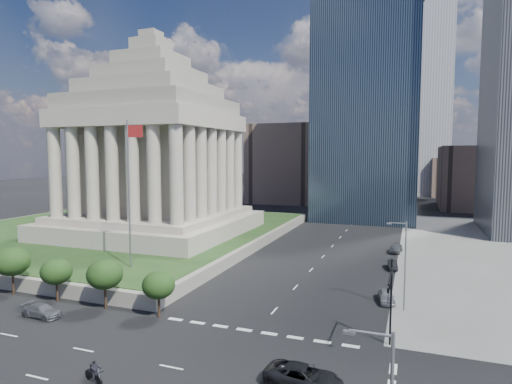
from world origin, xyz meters
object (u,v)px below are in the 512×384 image
at_px(war_memorial, 153,134).
at_px(parked_sedan_far, 396,248).
at_px(motorcycle_trail, 93,371).
at_px(street_lamp_north, 404,261).
at_px(parked_sedan_near, 386,296).
at_px(flagpole, 130,186).
at_px(traffic_signal_ne, 390,295).
at_px(pickup_truck, 304,377).
at_px(suv_grey, 42,311).
at_px(parked_sedan_mid, 393,265).

distance_m(war_memorial, parked_sedan_far, 50.37).
bearing_deg(motorcycle_trail, war_memorial, 138.32).
bearing_deg(street_lamp_north, parked_sedan_near, 130.15).
height_order(war_memorial, flagpole, war_memorial).
xyz_separation_m(traffic_signal_ne, parked_sedan_far, (-1.00, 40.76, -4.47)).
height_order(pickup_truck, suv_grey, pickup_truck).
xyz_separation_m(flagpole, traffic_signal_ne, (34.33, -10.30, -7.86)).
xyz_separation_m(war_memorial, traffic_signal_ne, (46.50, -34.30, -16.15)).
height_order(flagpole, street_lamp_north, flagpole).
xyz_separation_m(war_memorial, pickup_truck, (40.85, -42.20, -20.58)).
height_order(street_lamp_north, suv_grey, street_lamp_north).
bearing_deg(motorcycle_trail, street_lamp_north, 67.72).
xyz_separation_m(war_memorial, flagpole, (12.17, -24.00, -8.29)).
xyz_separation_m(parked_sedan_far, motorcycle_trail, (-19.81, -53.51, 0.10)).
bearing_deg(war_memorial, parked_sedan_near, -24.60).
distance_m(traffic_signal_ne, parked_sedan_near, 14.25).
bearing_deg(parked_sedan_mid, motorcycle_trail, -121.59).
height_order(war_memorial, parked_sedan_far, war_memorial).
relative_size(suv_grey, motorcycle_trail, 1.96).
bearing_deg(parked_sedan_near, war_memorial, 145.67).
height_order(flagpole, motorcycle_trail, flagpole).
relative_size(traffic_signal_ne, parked_sedan_near, 1.89).
bearing_deg(street_lamp_north, motorcycle_trail, -131.96).
xyz_separation_m(war_memorial, suv_grey, (11.24, -38.34, -20.73)).
relative_size(war_memorial, pickup_truck, 6.61).
relative_size(war_memorial, motorcycle_trail, 16.45).
xyz_separation_m(war_memorial, motorcycle_trail, (25.69, -47.06, -20.52)).
xyz_separation_m(parked_sedan_near, parked_sedan_mid, (0.00, 15.50, -0.10)).
height_order(pickup_truck, motorcycle_trail, motorcycle_trail).
relative_size(flagpole, parked_sedan_far, 4.34).
distance_m(traffic_signal_ne, parked_sedan_far, 41.01).
relative_size(traffic_signal_ne, parked_sedan_mid, 2.13).
distance_m(war_memorial, street_lamp_north, 54.92).
distance_m(traffic_signal_ne, suv_grey, 35.78).
relative_size(flagpole, traffic_signal_ne, 2.50).
height_order(traffic_signal_ne, motorcycle_trail, traffic_signal_ne).
bearing_deg(motorcycle_trail, parked_sedan_far, 89.37).
xyz_separation_m(parked_sedan_near, parked_sedan_far, (0.00, 27.29, 0.06)).
relative_size(street_lamp_north, parked_sedan_mid, 2.67).
bearing_deg(suv_grey, war_memorial, 20.33).
bearing_deg(suv_grey, pickup_truck, -93.45).
xyz_separation_m(traffic_signal_ne, street_lamp_north, (0.83, 11.30, 0.41)).
relative_size(parked_sedan_mid, parked_sedan_far, 0.81).
distance_m(parked_sedan_far, motorcycle_trail, 57.06).
distance_m(street_lamp_north, motorcycle_trail, 32.71).
relative_size(suv_grey, parked_sedan_far, 1.01).
distance_m(traffic_signal_ne, pickup_truck, 10.67).
bearing_deg(parked_sedan_mid, pickup_truck, -103.38).
bearing_deg(pickup_truck, traffic_signal_ne, -30.24).
height_order(traffic_signal_ne, parked_sedan_far, traffic_signal_ne).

